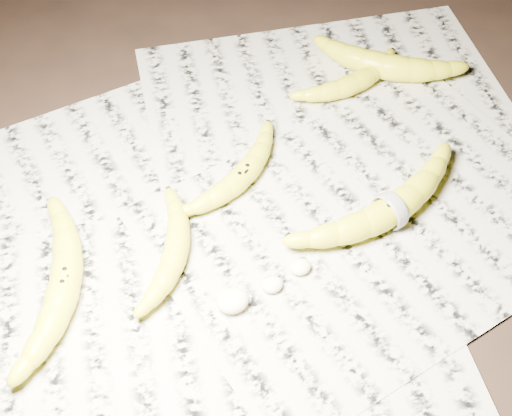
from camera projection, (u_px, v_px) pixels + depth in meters
name	position (u px, v px, depth m)	size (l,w,h in m)	color
ground	(258.00, 233.00, 0.94)	(3.00, 3.00, 0.00)	black
newspaper_patch	(268.00, 210.00, 0.96)	(0.90, 0.70, 0.01)	#ABA793
banana_left_a	(64.00, 282.00, 0.86)	(0.23, 0.06, 0.04)	yellow
banana_left_b	(176.00, 250.00, 0.89)	(0.17, 0.05, 0.03)	yellow
banana_center	(242.00, 174.00, 0.97)	(0.18, 0.05, 0.03)	yellow
banana_taped	(391.00, 209.00, 0.93)	(0.25, 0.07, 0.04)	yellow
banana_upper_a	(354.00, 81.00, 1.09)	(0.17, 0.05, 0.03)	yellow
banana_upper_b	(385.00, 64.00, 1.11)	(0.20, 0.07, 0.04)	yellow
measuring_tape	(391.00, 209.00, 0.93)	(0.05, 0.05, 0.00)	white
flesh_chunk_a	(233.00, 299.00, 0.85)	(0.04, 0.03, 0.02)	beige
flesh_chunk_b	(272.00, 283.00, 0.87)	(0.03, 0.02, 0.02)	beige
flesh_chunk_c	(301.00, 265.00, 0.89)	(0.03, 0.02, 0.02)	beige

